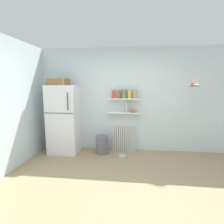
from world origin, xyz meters
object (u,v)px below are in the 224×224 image
(storage_jar_3, at_px, (130,94))
(trash_bin, at_px, (102,144))
(refrigerator, at_px, (64,118))
(storage_jar_4, at_px, (135,94))
(storage_jar_0, at_px, (113,94))
(shelf_bowl, at_px, (134,111))
(storage_jar_1, at_px, (119,94))
(vase, at_px, (127,107))
(pet_food_bowl, at_px, (122,156))
(storage_jar_2, at_px, (124,94))
(radiator, at_px, (124,139))
(hanging_fruit_basket, at_px, (194,85))

(storage_jar_3, relative_size, trash_bin, 0.45)
(refrigerator, height_order, storage_jar_4, refrigerator)
(storage_jar_0, distance_m, shelf_bowl, 0.65)
(storage_jar_0, xyz_separation_m, storage_jar_3, (0.40, -0.00, -0.01))
(storage_jar_1, relative_size, vase, 0.83)
(pet_food_bowl, bearing_deg, trash_bin, 159.39)
(shelf_bowl, bearing_deg, storage_jar_0, 180.00)
(vase, xyz_separation_m, shelf_bowl, (0.18, 0.00, -0.09))
(shelf_bowl, bearing_deg, pet_food_bowl, -119.93)
(storage_jar_2, xyz_separation_m, vase, (0.07, 0.00, -0.33))
(storage_jar_0, height_order, pet_food_bowl, storage_jar_0)
(storage_jar_2, distance_m, vase, 0.34)
(storage_jar_0, bearing_deg, trash_bin, -137.12)
(vase, bearing_deg, radiator, 155.71)
(refrigerator, distance_m, trash_bin, 1.15)
(storage_jar_4, distance_m, vase, 0.38)
(trash_bin, bearing_deg, hanging_fruit_basket, -5.25)
(storage_jar_2, height_order, storage_jar_4, storage_jar_2)
(storage_jar_3, height_order, hanging_fruit_basket, hanging_fruit_basket)
(refrigerator, bearing_deg, vase, 8.01)
(storage_jar_3, bearing_deg, storage_jar_4, 0.00)
(refrigerator, bearing_deg, storage_jar_2, 8.37)
(storage_jar_0, bearing_deg, radiator, 6.45)
(storage_jar_3, bearing_deg, trash_bin, -159.95)
(refrigerator, bearing_deg, storage_jar_4, 7.11)
(refrigerator, xyz_separation_m, storage_jar_2, (1.48, 0.22, 0.59))
(storage_jar_3, height_order, storage_jar_4, storage_jar_4)
(storage_jar_3, relative_size, vase, 0.79)
(shelf_bowl, bearing_deg, hanging_fruit_basket, -18.75)
(refrigerator, relative_size, hanging_fruit_basket, 6.41)
(storage_jar_1, distance_m, vase, 0.38)
(radiator, distance_m, pet_food_bowl, 0.54)
(storage_jar_0, height_order, shelf_bowl, storage_jar_0)
(refrigerator, xyz_separation_m, vase, (1.54, 0.22, 0.26))
(storage_jar_1, xyz_separation_m, vase, (0.20, 0.00, -0.32))
(shelf_bowl, xyz_separation_m, trash_bin, (-0.76, -0.24, -0.82))
(storage_jar_0, distance_m, trash_bin, 1.28)
(vase, xyz_separation_m, pet_food_bowl, (-0.07, -0.43, -1.11))
(vase, height_order, shelf_bowl, vase)
(storage_jar_3, bearing_deg, shelf_bowl, 0.00)
(storage_jar_4, xyz_separation_m, hanging_fruit_basket, (1.23, -0.42, 0.22))
(storage_jar_0, height_order, storage_jar_2, storage_jar_2)
(refrigerator, xyz_separation_m, storage_jar_1, (1.34, 0.22, 0.59))
(storage_jar_2, height_order, shelf_bowl, storage_jar_2)
(refrigerator, distance_m, storage_jar_2, 1.61)
(storage_jar_3, bearing_deg, storage_jar_0, 180.00)
(hanging_fruit_basket, bearing_deg, refrigerator, 176.00)
(shelf_bowl, bearing_deg, refrigerator, -172.80)
(storage_jar_0, bearing_deg, hanging_fruit_basket, -13.58)
(radiator, bearing_deg, storage_jar_2, -90.00)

